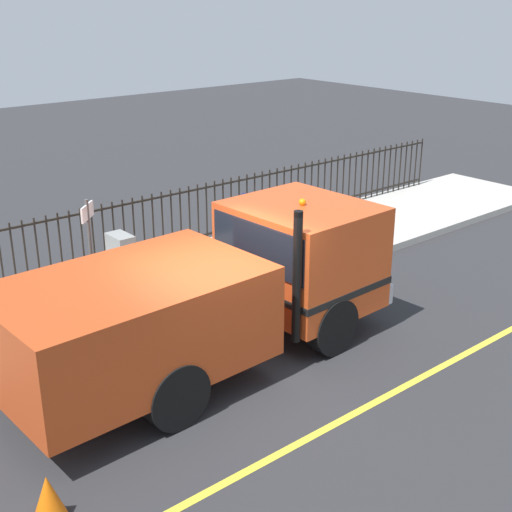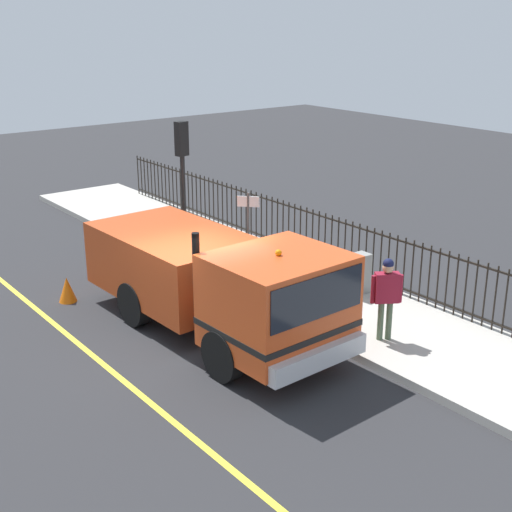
{
  "view_description": "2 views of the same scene",
  "coord_description": "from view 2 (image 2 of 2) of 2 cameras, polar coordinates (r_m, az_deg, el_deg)",
  "views": [
    {
      "loc": [
        -7.4,
        5.72,
        5.53
      ],
      "look_at": [
        1.83,
        -2.06,
        0.97
      ],
      "focal_mm": 48.92,
      "sensor_mm": 36.0,
      "label": 1
    },
    {
      "loc": [
        -6.93,
        -11.07,
        6.25
      ],
      "look_at": [
        1.16,
        -0.68,
        1.74
      ],
      "focal_mm": 49.32,
      "sensor_mm": 36.0,
      "label": 2
    }
  ],
  "objects": [
    {
      "name": "traffic_cone",
      "position": [
        16.73,
        -15.06,
        -2.63
      ],
      "size": [
        0.41,
        0.41,
        0.59
      ],
      "primitive_type": "cone",
      "color": "orange",
      "rests_on": "ground"
    },
    {
      "name": "work_truck",
      "position": [
        13.99,
        -2.81,
        -1.96
      ],
      "size": [
        2.51,
        6.56,
        2.58
      ],
      "rotation": [
        0.0,
        0.0,
        3.17
      ],
      "color": "#D84C1E",
      "rests_on": "ground"
    },
    {
      "name": "utility_cabinet",
      "position": [
        16.3,
        8.19,
        -1.46
      ],
      "size": [
        0.61,
        0.36,
        0.93
      ],
      "primitive_type": "cube",
      "color": "gray",
      "rests_on": "sidewalk_slab"
    },
    {
      "name": "sidewalk_slab",
      "position": [
        16.43,
        5.1,
        -3.21
      ],
      "size": [
        3.12,
        26.01,
        0.16
      ],
      "primitive_type": "cube",
      "color": "#B7B2A8",
      "rests_on": "ground"
    },
    {
      "name": "street_sign",
      "position": [
        15.87,
        -0.63,
        2.02
      ],
      "size": [
        0.36,
        0.39,
        2.37
      ],
      "color": "#4C4C4C",
      "rests_on": "sidewalk_slab"
    },
    {
      "name": "lane_marking",
      "position": [
        13.67,
        -12.08,
        -8.74
      ],
      "size": [
        0.12,
        23.41,
        0.01
      ],
      "primitive_type": "cube",
      "color": "yellow",
      "rests_on": "ground"
    },
    {
      "name": "iron_fence",
      "position": [
        17.09,
        8.61,
        0.32
      ],
      "size": [
        0.04,
        22.15,
        1.39
      ],
      "color": "black",
      "rests_on": "sidewalk_slab"
    },
    {
      "name": "ground_plane",
      "position": [
        14.48,
        -5.31,
        -6.75
      ],
      "size": [
        57.23,
        57.23,
        0.0
      ],
      "primitive_type": "plane",
      "color": "#2B2B2D",
      "rests_on": "ground"
    },
    {
      "name": "worker_standing",
      "position": [
        13.87,
        10.55,
        -2.77
      ],
      "size": [
        0.54,
        0.44,
        1.69
      ],
      "rotation": [
        0.0,
        0.0,
        2.57
      ],
      "color": "maroon",
      "rests_on": "sidewalk_slab"
    },
    {
      "name": "traffic_light_near",
      "position": [
        17.84,
        -5.99,
        7.5
      ],
      "size": [
        0.33,
        0.25,
        3.63
      ],
      "rotation": [
        0.0,
        0.0,
        3.3
      ],
      "color": "black",
      "rests_on": "sidewalk_slab"
    }
  ]
}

